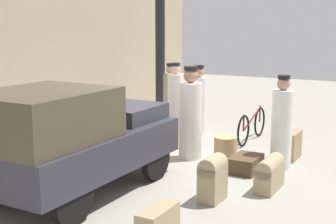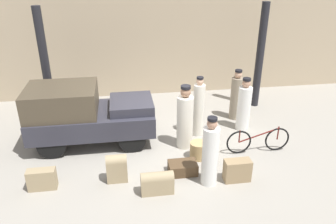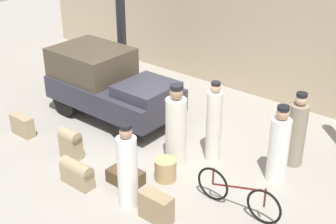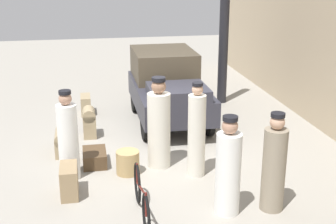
{
  "view_description": "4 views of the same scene",
  "coord_description": "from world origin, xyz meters",
  "px_view_note": "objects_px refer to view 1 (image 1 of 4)",
  "views": [
    {
      "loc": [
        -7.2,
        -3.96,
        2.53
      ],
      "look_at": [
        0.2,
        0.2,
        0.95
      ],
      "focal_mm": 50.0,
      "sensor_mm": 36.0,
      "label": 1
    },
    {
      "loc": [
        -1.0,
        -7.73,
        4.67
      ],
      "look_at": [
        0.2,
        0.2,
        0.95
      ],
      "focal_mm": 35.0,
      "sensor_mm": 36.0,
      "label": 2
    },
    {
      "loc": [
        5.84,
        -6.71,
        5.41
      ],
      "look_at": [
        0.2,
        0.2,
        0.95
      ],
      "focal_mm": 50.0,
      "sensor_mm": 36.0,
      "label": 3
    },
    {
      "loc": [
        8.88,
        -1.4,
        3.86
      ],
      "look_at": [
        0.2,
        0.2,
        0.95
      ],
      "focal_mm": 50.0,
      "sensor_mm": 36.0,
      "label": 4
    }
  ],
  "objects_px": {
    "conductor_in_dark_uniform": "(171,100)",
    "trunk_umber_medium": "(213,177)",
    "bicycle": "(252,126)",
    "porter_with_bicycle": "(190,117)",
    "wicker_basket": "(225,148)",
    "truck": "(71,137)",
    "trunk_large_brown": "(291,145)",
    "suitcase_black_upright": "(246,164)",
    "porter_carrying_trunk": "(175,109)",
    "porter_lifting_near_truck": "(198,103)",
    "trunk_barrel_dark": "(270,173)",
    "porter_standing_middle": "(282,126)"
  },
  "relations": [
    {
      "from": "conductor_in_dark_uniform",
      "to": "trunk_umber_medium",
      "type": "distance_m",
      "value": 4.74
    },
    {
      "from": "bicycle",
      "to": "porter_with_bicycle",
      "type": "distance_m",
      "value": 2.01
    },
    {
      "from": "conductor_in_dark_uniform",
      "to": "wicker_basket",
      "type": "bearing_deg",
      "value": -128.78
    },
    {
      "from": "wicker_basket",
      "to": "truck",
      "type": "bearing_deg",
      "value": 156.04
    },
    {
      "from": "trunk_large_brown",
      "to": "suitcase_black_upright",
      "type": "bearing_deg",
      "value": 158.77
    },
    {
      "from": "porter_with_bicycle",
      "to": "porter_carrying_trunk",
      "type": "xyz_separation_m",
      "value": [
        0.52,
        0.61,
        0.02
      ]
    },
    {
      "from": "bicycle",
      "to": "porter_carrying_trunk",
      "type": "relative_size",
      "value": 0.98
    },
    {
      "from": "truck",
      "to": "porter_with_bicycle",
      "type": "height_order",
      "value": "porter_with_bicycle"
    },
    {
      "from": "wicker_basket",
      "to": "trunk_large_brown",
      "type": "height_order",
      "value": "trunk_large_brown"
    },
    {
      "from": "bicycle",
      "to": "porter_with_bicycle",
      "type": "height_order",
      "value": "porter_with_bicycle"
    },
    {
      "from": "bicycle",
      "to": "porter_lifting_near_truck",
      "type": "distance_m",
      "value": 1.41
    },
    {
      "from": "porter_with_bicycle",
      "to": "porter_lifting_near_truck",
      "type": "relative_size",
      "value": 1.1
    },
    {
      "from": "bicycle",
      "to": "trunk_umber_medium",
      "type": "xyz_separation_m",
      "value": [
        -3.71,
        -0.71,
        0.01
      ]
    },
    {
      "from": "bicycle",
      "to": "porter_with_bicycle",
      "type": "relative_size",
      "value": 0.98
    },
    {
      "from": "truck",
      "to": "conductor_in_dark_uniform",
      "type": "xyz_separation_m",
      "value": [
        4.62,
        0.86,
        -0.16
      ]
    },
    {
      "from": "porter_lifting_near_truck",
      "to": "trunk_barrel_dark",
      "type": "distance_m",
      "value": 3.97
    },
    {
      "from": "bicycle",
      "to": "porter_standing_middle",
      "type": "xyz_separation_m",
      "value": [
        -1.63,
        -1.11,
        0.42
      ]
    },
    {
      "from": "wicker_basket",
      "to": "suitcase_black_upright",
      "type": "relative_size",
      "value": 0.65
    },
    {
      "from": "porter_with_bicycle",
      "to": "trunk_large_brown",
      "type": "relative_size",
      "value": 2.91
    },
    {
      "from": "porter_carrying_trunk",
      "to": "trunk_large_brown",
      "type": "bearing_deg",
      "value": -80.59
    },
    {
      "from": "porter_standing_middle",
      "to": "trunk_large_brown",
      "type": "bearing_deg",
      "value": -0.23
    },
    {
      "from": "bicycle",
      "to": "trunk_barrel_dark",
      "type": "bearing_deg",
      "value": -155.62
    },
    {
      "from": "truck",
      "to": "porter_standing_middle",
      "type": "distance_m",
      "value": 3.73
    },
    {
      "from": "truck",
      "to": "porter_standing_middle",
      "type": "xyz_separation_m",
      "value": [
        2.89,
        -2.35,
        -0.14
      ]
    },
    {
      "from": "truck",
      "to": "porter_standing_middle",
      "type": "relative_size",
      "value": 1.99
    },
    {
      "from": "conductor_in_dark_uniform",
      "to": "suitcase_black_upright",
      "type": "distance_m",
      "value": 3.6
    },
    {
      "from": "bicycle",
      "to": "trunk_umber_medium",
      "type": "bearing_deg",
      "value": -169.2
    },
    {
      "from": "porter_with_bicycle",
      "to": "conductor_in_dark_uniform",
      "type": "bearing_deg",
      "value": 37.59
    },
    {
      "from": "porter_with_bicycle",
      "to": "suitcase_black_upright",
      "type": "xyz_separation_m",
      "value": [
        -0.29,
        -1.24,
        -0.66
      ]
    },
    {
      "from": "wicker_basket",
      "to": "porter_standing_middle",
      "type": "height_order",
      "value": "porter_standing_middle"
    },
    {
      "from": "wicker_basket",
      "to": "suitcase_black_upright",
      "type": "bearing_deg",
      "value": -131.23
    },
    {
      "from": "truck",
      "to": "porter_carrying_trunk",
      "type": "xyz_separation_m",
      "value": [
        3.18,
        -0.04,
        -0.08
      ]
    },
    {
      "from": "porter_with_bicycle",
      "to": "trunk_barrel_dark",
      "type": "height_order",
      "value": "porter_with_bicycle"
    },
    {
      "from": "porter_lifting_near_truck",
      "to": "trunk_barrel_dark",
      "type": "relative_size",
      "value": 2.25
    },
    {
      "from": "truck",
      "to": "conductor_in_dark_uniform",
      "type": "height_order",
      "value": "truck"
    },
    {
      "from": "trunk_umber_medium",
      "to": "truck",
      "type": "bearing_deg",
      "value": 112.6
    },
    {
      "from": "wicker_basket",
      "to": "trunk_umber_medium",
      "type": "height_order",
      "value": "trunk_umber_medium"
    },
    {
      "from": "truck",
      "to": "wicker_basket",
      "type": "xyz_separation_m",
      "value": [
        2.89,
        -1.29,
        -0.68
      ]
    },
    {
      "from": "conductor_in_dark_uniform",
      "to": "suitcase_black_upright",
      "type": "xyz_separation_m",
      "value": [
        -2.25,
        -2.75,
        -0.6
      ]
    },
    {
      "from": "porter_carrying_trunk",
      "to": "trunk_large_brown",
      "type": "distance_m",
      "value": 2.41
    },
    {
      "from": "porter_standing_middle",
      "to": "suitcase_black_upright",
      "type": "distance_m",
      "value": 0.94
    },
    {
      "from": "wicker_basket",
      "to": "porter_standing_middle",
      "type": "relative_size",
      "value": 0.27
    },
    {
      "from": "porter_carrying_trunk",
      "to": "trunk_umber_medium",
      "type": "bearing_deg",
      "value": -141.23
    },
    {
      "from": "truck",
      "to": "trunk_umber_medium",
      "type": "xyz_separation_m",
      "value": [
        0.81,
        -1.94,
        -0.54
      ]
    },
    {
      "from": "conductor_in_dark_uniform",
      "to": "bicycle",
      "type": "bearing_deg",
      "value": -92.57
    },
    {
      "from": "trunk_barrel_dark",
      "to": "wicker_basket",
      "type": "bearing_deg",
      "value": 45.5
    },
    {
      "from": "porter_with_bicycle",
      "to": "truck",
      "type": "bearing_deg",
      "value": 166.2
    },
    {
      "from": "wicker_basket",
      "to": "porter_with_bicycle",
      "type": "relative_size",
      "value": 0.25
    },
    {
      "from": "truck",
      "to": "suitcase_black_upright",
      "type": "xyz_separation_m",
      "value": [
        2.37,
        -1.89,
        -0.76
      ]
    },
    {
      "from": "porter_lifting_near_truck",
      "to": "suitcase_black_upright",
      "type": "bearing_deg",
      "value": -138.07
    }
  ]
}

